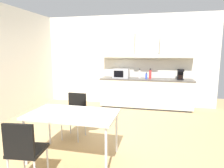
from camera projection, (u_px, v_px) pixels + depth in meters
ground_plane at (94, 139)px, 3.90m from camera, size 7.29×8.47×0.02m
wall_back at (121, 60)px, 6.43m from camera, size 5.83×0.10×2.82m
kitchen_counter at (146, 93)px, 6.05m from camera, size 2.72×0.66×0.89m
backsplash_tile at (147, 69)px, 6.23m from camera, size 2.70×0.02×0.54m
upper_wall_cabinets at (147, 46)px, 5.97m from camera, size 2.70×0.40×0.71m
microwave at (121, 73)px, 6.12m from camera, size 0.48×0.35×0.28m
coffee_maker at (180, 74)px, 5.76m from camera, size 0.18×0.19×0.30m
bottle_blue at (146, 76)px, 5.95m from camera, size 0.06×0.06×0.19m
bottle_white at (140, 74)px, 6.05m from camera, size 0.06×0.06×0.29m
bottle_red at (150, 74)px, 5.96m from camera, size 0.07×0.07×0.31m
dining_table at (73, 116)px, 3.10m from camera, size 1.37×0.81×0.75m
chair_near_left at (24, 147)px, 2.44m from camera, size 0.44×0.44×0.87m
chair_far_left at (75, 111)px, 3.95m from camera, size 0.43×0.43×0.87m
pendant_lamp at (71, 51)px, 2.94m from camera, size 0.32×0.32×0.22m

